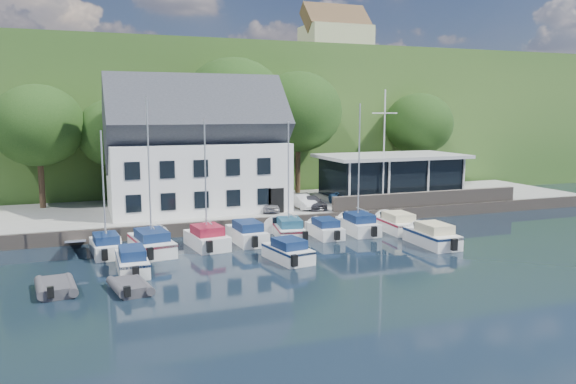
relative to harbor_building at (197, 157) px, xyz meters
name	(u,v)px	position (x,y,z in m)	size (l,w,h in m)	color
ground	(367,263)	(7.00, -16.50, -5.35)	(180.00, 180.00, 0.00)	black
quay	(274,208)	(7.00, 1.00, -4.85)	(60.00, 13.00, 1.00)	#9B9C96
quay_face	(300,221)	(7.00, -5.50, -4.85)	(60.00, 0.30, 1.00)	#645950
hillside	(184,118)	(7.00, 45.50, 2.65)	(160.00, 75.00, 16.00)	#274A1B
field_patch	(220,71)	(15.00, 53.50, 10.80)	(50.00, 30.00, 0.30)	#4C5D2E
farmhouse	(336,39)	(29.00, 35.50, 14.75)	(10.40, 7.00, 8.20)	#C0B892
harbor_building	(197,157)	(0.00, 0.00, 0.00)	(14.40, 8.20, 8.70)	white
club_pavilion	(391,176)	(18.00, -0.50, -2.30)	(13.20, 7.20, 4.10)	black
seawall	(428,198)	(19.00, -5.10, -3.75)	(18.00, 0.50, 1.20)	#645950
gangway	(77,251)	(-9.50, -7.50, -5.35)	(1.20, 6.00, 1.40)	silver
car_silver	(269,204)	(5.23, -3.01, -3.78)	(1.34, 3.33, 1.14)	#B1B0B5
car_white	(302,201)	(8.26, -2.74, -3.77)	(1.24, 3.54, 1.17)	silver
car_dgrey	(311,202)	(8.93, -2.97, -3.80)	(1.54, 3.79, 1.10)	#333338
car_blue	(347,198)	(12.54, -2.54, -3.76)	(1.37, 3.47, 1.19)	#315D98
flagpole	(384,148)	(15.33, -3.75, 0.59)	(2.37, 0.20, 9.88)	white
tree_0	(39,147)	(-12.14, 5.14, 0.80)	(7.53, 7.53, 10.29)	black
tree_1	(117,151)	(-5.95, 5.55, 0.24)	(6.72, 6.72, 9.19)	black
tree_2	(234,128)	(4.61, 5.26, 2.15)	(9.51, 9.51, 13.00)	black
tree_3	(298,133)	(11.26, 6.01, 1.62)	(8.73, 8.73, 11.94)	black
tree_5	(418,140)	(25.16, 6.06, 0.64)	(7.30, 7.30, 9.98)	black
boat_r1_0	(103,189)	(-7.71, -9.01, -1.10)	(1.86, 5.55, 8.50)	white
boat_r1_1	(149,181)	(-4.92, -9.45, -0.67)	(2.22, 6.85, 9.35)	white
boat_r1_2	(205,178)	(-1.28, -9.35, -0.65)	(2.23, 5.76, 9.40)	white
boat_r1_3	(247,231)	(1.64, -8.87, -4.58)	(2.01, 6.15, 1.54)	white
boat_r1_4	(288,176)	(4.87, -8.54, -0.87)	(1.99, 6.01, 8.95)	white
boat_r1_5	(324,227)	(7.49, -9.05, -4.67)	(1.87, 5.39, 1.36)	white
boat_r1_6	(359,171)	(10.34, -8.81, -0.69)	(2.10, 6.12, 9.33)	white
boat_r1_7	(396,222)	(13.34, -9.34, -4.61)	(2.18, 6.13, 1.48)	white
boat_r2_0	(132,259)	(-6.49, -13.52, -4.62)	(1.76, 6.03, 1.45)	white
boat_r2_2	(288,249)	(2.68, -14.38, -4.65)	(1.97, 5.20, 1.40)	white
boat_r2_4	(432,234)	(13.23, -14.11, -4.56)	(2.16, 6.31, 1.58)	white
dinghy_0	(56,285)	(-10.46, -16.03, -4.97)	(1.95, 3.25, 0.76)	#3B3B40
dinghy_1	(130,285)	(-6.92, -17.17, -5.00)	(1.80, 3.00, 0.70)	#3B3B40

